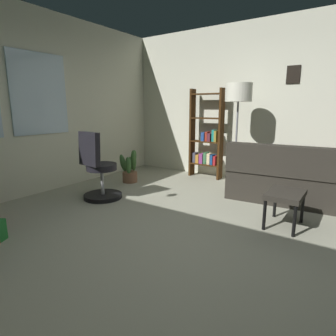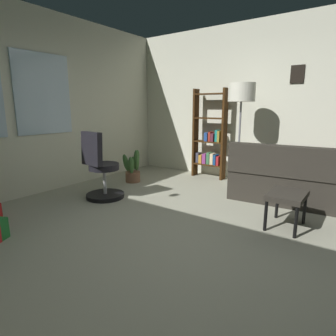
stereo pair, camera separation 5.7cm
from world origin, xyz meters
name	(u,v)px [view 2 (the right image)]	position (x,y,z in m)	size (l,w,h in m)	color
ground_plane	(198,244)	(0.00, 0.00, -0.05)	(5.22, 5.65, 0.10)	#9D9C87
wall_back_with_windows	(33,103)	(-0.02, 2.87, 1.39)	(5.22, 0.12, 2.76)	beige
wall_right_with_frames	(279,104)	(2.66, 0.00, 1.38)	(0.12, 5.65, 2.76)	beige
couch	(320,182)	(2.00, -0.81, 0.29)	(1.70, 2.15, 0.83)	#2C2822
footstool	(287,198)	(0.83, -0.64, 0.35)	(0.51, 0.37, 0.40)	#2C2822
office_chair	(101,173)	(0.32, 1.82, 0.39)	(0.56, 0.56, 0.99)	black
bookshelf	(210,139)	(2.40, 1.14, 0.73)	(0.18, 0.64, 1.66)	#38200C
floor_lamp	(241,98)	(1.97, 0.39, 1.46)	(0.41, 0.41, 1.69)	slate
potted_plant	(133,168)	(1.31, 2.11, 0.24)	(0.40, 0.37, 0.59)	brown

